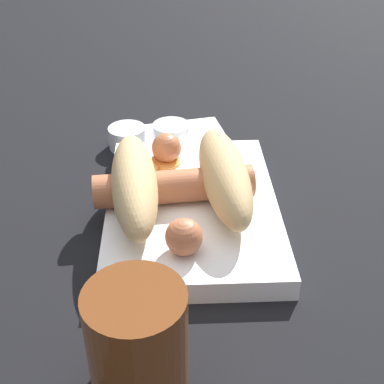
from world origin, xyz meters
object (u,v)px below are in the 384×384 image
at_px(condiment_cup_near, 171,135).
at_px(drink_glass, 138,343).
at_px(condiment_cup_far, 127,138).
at_px(food_tray, 192,209).
at_px(bread_roll, 180,180).
at_px(sausage, 174,187).

height_order(condiment_cup_near, drink_glass, drink_glass).
bearing_deg(drink_glass, condiment_cup_far, 4.73).
xyz_separation_m(food_tray, condiment_cup_far, (0.16, 0.08, 0.00)).
bearing_deg(condiment_cup_near, condiment_cup_far, 96.96).
xyz_separation_m(food_tray, bread_roll, (-0.01, 0.01, 0.04)).
distance_m(bread_roll, condiment_cup_far, 0.19).
bearing_deg(condiment_cup_near, drink_glass, 175.83).
height_order(food_tray, drink_glass, drink_glass).
xyz_separation_m(bread_roll, condiment_cup_far, (0.17, 0.07, -0.04)).
relative_size(bread_roll, sausage, 0.93).
bearing_deg(food_tray, bread_roll, 120.88).
relative_size(food_tray, bread_roll, 1.37).
height_order(bread_roll, drink_glass, drink_glass).
relative_size(bread_roll, drink_glass, 2.02).
height_order(bread_roll, sausage, bread_roll).
height_order(food_tray, condiment_cup_far, condiment_cup_far).
bearing_deg(condiment_cup_near, bread_roll, -177.49).
xyz_separation_m(food_tray, drink_glass, (-0.21, 0.05, 0.04)).
height_order(bread_roll, condiment_cup_far, bread_roll).
bearing_deg(drink_glass, condiment_cup_near, -4.17).
bearing_deg(condiment_cup_far, drink_glass, -175.27).
distance_m(food_tray, condiment_cup_far, 0.18).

